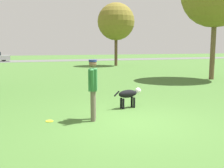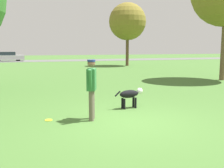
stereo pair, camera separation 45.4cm
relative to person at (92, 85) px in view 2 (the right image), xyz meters
The scene contains 7 objects.
ground_plane 1.45m from the person, 30.63° to the right, with size 120.00×120.00×0.00m, color #426B2D.
far_road_strip 32.94m from the person, 88.39° to the left, with size 120.00×6.00×0.01m.
person is the anchor object (origin of this frame).
dog 1.89m from the person, 33.13° to the left, with size 1.03×0.36×0.65m.
frisbee 1.53m from the person, 166.77° to the left, with size 0.21×0.21×0.02m.
tree_far_right 21.55m from the person, 67.15° to the left, with size 3.91×3.91×6.61m.
parked_car_silver 33.54m from the person, 98.21° to the left, with size 4.43×1.95×1.33m.
Camera 2 is at (-2.44, -6.34, 1.99)m, focal length 42.00 mm.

